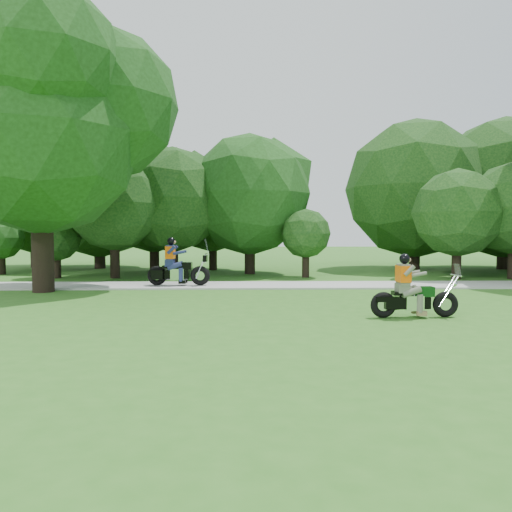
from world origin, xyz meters
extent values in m
plane|color=#2D661D|center=(0.00, 0.00, 0.00)|extent=(100.00, 100.00, 0.00)
cube|color=#9A9A95|center=(0.00, 8.00, 0.03)|extent=(60.00, 2.20, 0.06)
cylinder|color=black|center=(-8.41, 14.74, 0.90)|extent=(0.47, 0.47, 1.80)
sphere|color=black|center=(-8.41, 14.74, 3.53)|extent=(5.34, 5.34, 5.34)
cylinder|color=black|center=(4.61, 10.31, 0.76)|extent=(0.38, 0.38, 1.53)
sphere|color=black|center=(4.61, 10.31, 2.70)|extent=(3.60, 3.60, 3.60)
cylinder|color=black|center=(-11.78, 11.14, 0.52)|extent=(0.30, 0.30, 1.05)
sphere|color=black|center=(-11.78, 11.14, 1.70)|extent=(1.99, 1.99, 1.99)
cylinder|color=black|center=(-1.42, 11.20, 0.59)|extent=(0.30, 0.30, 1.17)
sphere|color=black|center=(-1.42, 11.20, 1.85)|extent=(2.09, 2.09, 2.09)
cylinder|color=black|center=(-7.18, 12.60, 0.90)|extent=(0.44, 0.44, 1.80)
sphere|color=black|center=(-7.18, 12.60, 3.33)|extent=(4.72, 4.72, 4.72)
cylinder|color=black|center=(-9.39, 11.11, 0.90)|extent=(0.40, 0.40, 1.80)
sphere|color=black|center=(-9.39, 11.11, 3.08)|extent=(3.92, 3.92, 3.92)
cylinder|color=black|center=(-5.58, 15.21, 0.79)|extent=(0.40, 0.40, 1.59)
sphere|color=black|center=(-5.58, 15.21, 2.89)|extent=(4.01, 4.01, 4.01)
cylinder|color=black|center=(9.19, 15.44, 0.90)|extent=(0.56, 0.56, 1.80)
sphere|color=black|center=(9.19, 15.44, 4.14)|extent=(7.20, 7.20, 7.20)
cylinder|color=black|center=(-15.12, 17.05, 0.90)|extent=(0.50, 0.50, 1.80)
sphere|color=black|center=(-15.12, 17.05, 3.78)|extent=(6.09, 6.09, 6.09)
cylinder|color=black|center=(-3.76, 12.95, 0.90)|extent=(0.48, 0.48, 1.80)
sphere|color=#193D11|center=(-3.76, 12.95, 3.60)|extent=(5.53, 5.53, 5.53)
cylinder|color=black|center=(4.63, 15.41, 0.90)|extent=(0.55, 0.55, 1.80)
sphere|color=black|center=(4.63, 15.41, 4.09)|extent=(7.03, 7.03, 7.03)
cylinder|color=black|center=(-14.90, 12.91, 0.51)|extent=(0.30, 0.30, 1.02)
sphere|color=#193D11|center=(-14.90, 12.91, 1.66)|extent=(1.97, 1.97, 1.97)
cylinder|color=black|center=(-11.53, 16.38, 0.90)|extent=(0.56, 0.56, 1.80)
sphere|color=black|center=(-11.53, 16.38, 4.16)|extent=(7.26, 7.26, 7.26)
cylinder|color=black|center=(-10.50, 6.50, 2.10)|extent=(0.68, 0.68, 4.20)
sphere|color=#193D11|center=(-10.50, 6.50, 5.00)|extent=(6.40, 6.40, 6.40)
sphere|color=#193D11|center=(-8.74, 7.30, 6.20)|extent=(5.12, 5.12, 5.12)
sphere|color=#193D11|center=(-10.50, 6.50, 8.20)|extent=(3.52, 3.52, 3.52)
torus|color=black|center=(-0.84, 1.50, 0.30)|extent=(0.60, 0.19, 0.60)
torus|color=black|center=(0.60, 1.56, 0.30)|extent=(0.60, 0.19, 0.60)
cube|color=black|center=(-0.29, 1.52, 0.34)|extent=(1.05, 0.25, 0.27)
cube|color=silver|center=(-0.15, 1.53, 0.34)|extent=(0.42, 0.31, 0.34)
cube|color=black|center=(0.08, 1.54, 0.60)|extent=(0.45, 0.27, 0.22)
cube|color=black|center=(-0.41, 1.52, 0.56)|extent=(0.45, 0.29, 0.09)
cylinder|color=silver|center=(0.64, 1.56, 0.60)|extent=(0.46, 0.06, 0.71)
cylinder|color=silver|center=(0.84, 1.57, 0.96)|extent=(0.05, 0.55, 0.03)
cube|color=#616653|center=(-0.41, 1.52, 0.68)|extent=(0.27, 0.33, 0.20)
cube|color=#616653|center=(-0.39, 1.52, 0.99)|extent=(0.24, 0.37, 0.48)
cube|color=#FF5E05|center=(-0.39, 1.52, 1.01)|extent=(0.26, 0.40, 0.38)
sphere|color=black|center=(-0.37, 1.52, 1.35)|extent=(0.24, 0.24, 0.24)
torus|color=black|center=(-7.07, 7.79, 0.40)|extent=(0.69, 0.23, 0.69)
torus|color=black|center=(-5.55, 7.72, 0.40)|extent=(0.69, 0.23, 0.69)
cube|color=black|center=(-6.49, 7.76, 0.45)|extent=(1.10, 0.29, 0.31)
cube|color=silver|center=(-6.34, 7.75, 0.45)|extent=(0.49, 0.36, 0.39)
cube|color=black|center=(-6.10, 7.74, 0.75)|extent=(0.52, 0.32, 0.25)
cube|color=black|center=(-6.61, 7.77, 0.71)|extent=(0.52, 0.34, 0.10)
cylinder|color=silver|center=(-5.51, 7.71, 0.75)|extent=(0.39, 0.06, 0.88)
cylinder|color=silver|center=(-5.35, 7.71, 1.17)|extent=(0.07, 0.63, 0.04)
cube|color=black|center=(-7.03, 7.57, 0.45)|extent=(0.42, 0.14, 0.33)
cube|color=black|center=(-7.01, 8.00, 0.45)|extent=(0.42, 0.14, 0.33)
cube|color=navy|center=(-6.61, 7.77, 0.84)|extent=(0.31, 0.39, 0.23)
cube|color=navy|center=(-6.59, 7.77, 1.20)|extent=(0.27, 0.42, 0.55)
cube|color=#FF5E05|center=(-6.59, 7.77, 1.22)|extent=(0.31, 0.46, 0.43)
sphere|color=black|center=(-6.56, 7.77, 1.61)|extent=(0.27, 0.27, 0.27)
camera|label=1|loc=(-4.00, -9.68, 2.00)|focal=35.00mm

